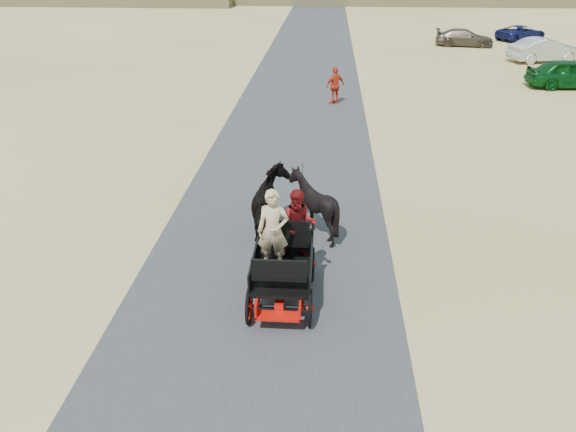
# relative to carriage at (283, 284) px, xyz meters

# --- Properties ---
(ground) EXTENTS (140.00, 140.00, 0.00)m
(ground) POSITION_rel_carriage_xyz_m (-0.46, -0.38, -0.36)
(ground) COLOR tan
(road) EXTENTS (6.00, 140.00, 0.01)m
(road) POSITION_rel_carriage_xyz_m (-0.46, -0.38, -0.35)
(road) COLOR #38383A
(road) RESTS_ON ground
(carriage) EXTENTS (1.30, 2.40, 0.72)m
(carriage) POSITION_rel_carriage_xyz_m (0.00, 0.00, 0.00)
(carriage) COLOR black
(carriage) RESTS_ON ground
(horse_left) EXTENTS (0.91, 2.01, 1.70)m
(horse_left) POSITION_rel_carriage_xyz_m (-0.55, 3.00, 0.49)
(horse_left) COLOR black
(horse_left) RESTS_ON ground
(horse_right) EXTENTS (1.37, 1.54, 1.70)m
(horse_right) POSITION_rel_carriage_xyz_m (0.55, 3.00, 0.49)
(horse_right) COLOR black
(horse_right) RESTS_ON ground
(driver_man) EXTENTS (0.66, 0.43, 1.80)m
(driver_man) POSITION_rel_carriage_xyz_m (-0.20, 0.05, 1.26)
(driver_man) COLOR tan
(driver_man) RESTS_ON carriage
(passenger_woman) EXTENTS (0.77, 0.60, 1.58)m
(passenger_woman) POSITION_rel_carriage_xyz_m (0.30, 0.60, 1.15)
(passenger_woman) COLOR #660C0F
(passenger_woman) RESTS_ON carriage
(pedestrian) EXTENTS (1.07, 0.93, 1.73)m
(pedestrian) POSITION_rel_carriage_xyz_m (1.18, 16.16, 0.50)
(pedestrian) COLOR red
(pedestrian) RESTS_ON ground
(car_a) EXTENTS (4.35, 1.83, 1.47)m
(car_a) POSITION_rel_carriage_xyz_m (13.41, 20.22, 0.37)
(car_a) COLOR #0C4C19
(car_a) RESTS_ON ground
(car_b) EXTENTS (4.70, 2.70, 1.47)m
(car_b) POSITION_rel_carriage_xyz_m (14.43, 27.24, 0.37)
(car_b) COLOR #B2B2B7
(car_b) RESTS_ON ground
(car_c) EXTENTS (4.27, 2.18, 1.19)m
(car_c) POSITION_rel_carriage_xyz_m (10.62, 32.82, 0.23)
(car_c) COLOR brown
(car_c) RESTS_ON ground
(car_d) EXTENTS (4.39, 3.64, 1.11)m
(car_d) POSITION_rel_carriage_xyz_m (15.51, 35.76, 0.20)
(car_d) COLOR navy
(car_d) RESTS_ON ground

